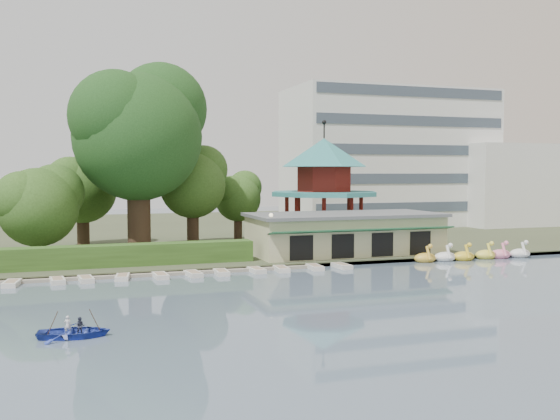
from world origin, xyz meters
name	(u,v)px	position (x,y,z in m)	size (l,w,h in m)	color
ground_plane	(346,313)	(0.00, 0.00, 0.00)	(220.00, 220.00, 0.00)	slate
shore	(187,231)	(0.00, 52.00, 0.20)	(220.00, 70.00, 0.40)	#424930
embankment	(260,268)	(0.00, 17.30, 0.15)	(220.00, 0.60, 0.30)	gray
dock	(116,276)	(-12.00, 17.20, 0.12)	(34.00, 1.60, 0.24)	gray
boathouse	(345,233)	(10.00, 21.97, 2.37)	(18.60, 9.39, 3.90)	#BAB789
pavilion	(324,179)	(12.00, 32.00, 7.48)	(12.40, 12.40, 13.50)	#BAB789
office_building	(408,162)	(32.67, 49.00, 9.73)	(38.00, 18.00, 20.00)	silver
hedge	(75,257)	(-15.00, 20.50, 1.30)	(30.00, 2.00, 1.80)	#365A1F
lamp_post	(271,228)	(1.50, 19.00, 3.34)	(0.36, 0.36, 4.28)	black
big_tree	(139,127)	(-8.83, 28.20, 12.60)	(13.49, 12.57, 18.76)	#3A281C
small_trees	(84,193)	(-13.95, 31.22, 6.21)	(39.11, 17.25, 10.79)	#3A281C
swan_boats	(474,255)	(20.99, 16.55, 0.40)	(12.62, 2.09, 1.92)	gold
moored_rowboats	(142,276)	(-10.11, 15.85, 0.18)	(35.13, 2.73, 0.36)	silver
rowboat_with_passengers	(74,327)	(-15.26, -0.64, 0.52)	(5.43, 4.23, 2.01)	#283DA4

